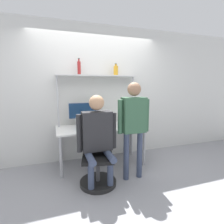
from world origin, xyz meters
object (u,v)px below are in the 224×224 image
Objects in this scene: bottle_amber at (116,70)px; monitor at (84,112)px; person_standing at (134,119)px; laptop at (86,126)px; person_seated at (97,133)px; bottle_red at (79,68)px; office_chair at (98,166)px; cell_phone at (101,129)px.

monitor is at bearing -177.69° from bottle_amber.
laptop is at bearing 139.66° from person_standing.
person_seated is 6.02× the size of bottle_amber.
monitor is at bearing -20.64° from bottle_red.
laptop is 1.27m from bottle_amber.
person_standing is (0.66, -0.56, 0.19)m from laptop.
person_seated is 0.88× the size of person_standing.
person_seated reaches higher than office_chair.
cell_phone is at bearing 69.14° from person_seated.
bottle_amber is at bearing 0.00° from bottle_red.
bottle_amber is (0.61, 0.88, 1.53)m from office_chair.
office_chair is at bearing -86.60° from monitor.
person_seated is 1.49m from bottle_amber.
cell_phone is at bearing -13.31° from laptop.
cell_phone is 0.66× the size of bottle_amber.
office_chair is 1.87m from bottle_amber.
monitor is 2.61× the size of bottle_amber.
monitor is 1.09m from person_standing.
laptop is 0.37× the size of office_chair.
person_seated is 0.61m from person_standing.
bottle_red reaches higher than office_chair.
bottle_amber is 0.73m from bottle_red.
bottle_red is (-0.07, 0.03, 0.84)m from monitor.
person_seated is at bearing -110.86° from cell_phone.
monitor is at bearing 84.92° from laptop.
person_standing is at bearing -54.77° from monitor.
monitor is 3.98× the size of cell_phone.
bottle_red is at bearing 159.36° from monitor.
cell_phone is 0.50× the size of bottle_red.
bottle_amber reaches higher than person_standing.
laptop reaches higher than cell_phone.
monitor is 1.12m from office_chair.
person_standing reaches higher than cell_phone.
person_standing reaches higher than office_chair.
person_seated reaches higher than laptop.
person_standing is (0.63, -0.89, -0.01)m from monitor.
bottle_amber is (0.62, 0.93, 1.00)m from person_seated.
bottle_red is (-0.73, 0.00, 0.03)m from bottle_amber.
cell_phone is 0.11× the size of person_seated.
bottle_red is at bearing 127.32° from person_standing.
laptop is 0.74m from office_chair.
bottle_red reaches higher than bottle_amber.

